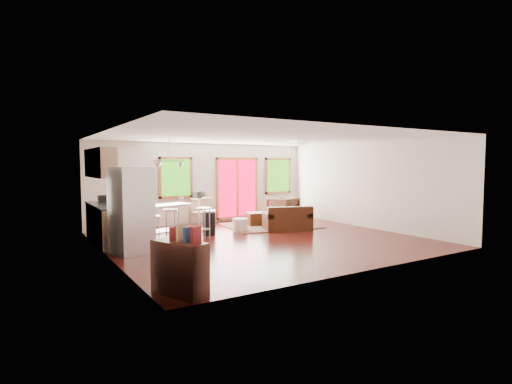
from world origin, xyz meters
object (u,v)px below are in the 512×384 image
loveseat (288,221)px  ottoman (257,219)px  rug (271,226)px  kitchen_cart (201,201)px  coffee_table (283,213)px  armchair (283,208)px  island (164,216)px  refrigerator (132,210)px

loveseat → ottoman: (-0.27, 1.29, -0.08)m
rug → kitchen_cart: (-1.65, 1.60, 0.71)m
loveseat → kitchen_cart: bearing=142.3°
coffee_table → kitchen_cart: (-2.09, 1.66, 0.35)m
coffee_table → armchair: 1.11m
coffee_table → island: island is taller
ottoman → armchair: bearing=19.4°
armchair → ottoman: bearing=-0.6°
loveseat → armchair: bearing=77.7°
ottoman → island: island is taller
loveseat → kitchen_cart: size_ratio=1.43×
island → ottoman: bearing=14.0°
refrigerator → loveseat: bearing=-4.9°
coffee_table → refrigerator: refrigerator is taller
island → kitchen_cart: size_ratio=1.43×
armchair → refrigerator: 6.23m
rug → island: (-3.55, -0.44, 0.60)m
island → coffee_table: bearing=5.3°
island → kitchen_cart: kitchen_cart is taller
island → kitchen_cart: (1.90, 2.03, 0.11)m
rug → kitchen_cart: 2.40m
ottoman → island: 3.39m
refrigerator → kitchen_cart: bearing=33.4°
loveseat → refrigerator: size_ratio=0.81×
loveseat → rug: bearing=108.1°
loveseat → island: island is taller
loveseat → island: size_ratio=1.00×
loveseat → armchair: (1.08, 1.76, 0.16)m
coffee_table → refrigerator: size_ratio=0.66×
rug → ottoman: size_ratio=4.49×
armchair → kitchen_cart: kitchen_cart is taller
rug → refrigerator: refrigerator is taller
ottoman → kitchen_cart: (-1.37, 1.22, 0.52)m
loveseat → ottoman: bearing=120.9°
coffee_table → armchair: size_ratio=1.40×
loveseat → refrigerator: refrigerator is taller
armchair → kitchen_cart: size_ratio=0.83×
refrigerator → island: size_ratio=1.23×
island → kitchen_cart: bearing=46.9°
armchair → refrigerator: (-5.71, -2.44, 0.50)m
loveseat → refrigerator: 4.73m
rug → ottoman: 0.51m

